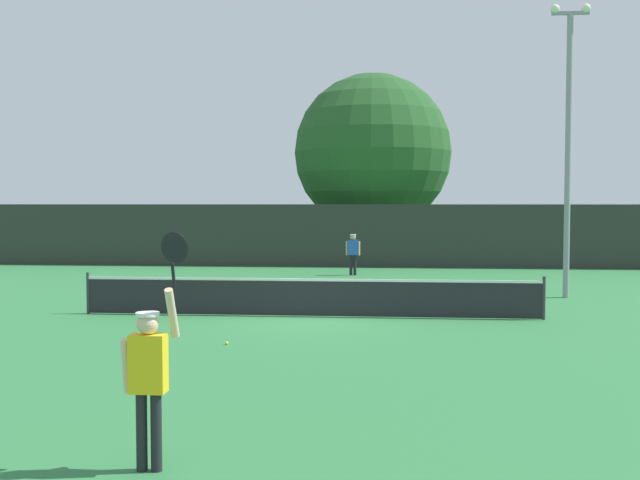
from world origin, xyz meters
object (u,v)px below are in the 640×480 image
at_px(parked_car_near, 211,239).
at_px(parked_car_mid, 475,242).
at_px(player_serving, 150,366).
at_px(light_pole, 568,133).
at_px(large_tree, 372,153).
at_px(tennis_ball, 227,343).
at_px(player_receiving, 353,250).

xyz_separation_m(parked_car_near, parked_car_mid, (14.75, -1.64, 0.00)).
bearing_deg(player_serving, light_pole, 62.58).
bearing_deg(player_serving, large_tree, 86.54).
distance_m(tennis_ball, light_pole, 12.96).
bearing_deg(parked_car_near, light_pole, -58.28).
height_order(large_tree, parked_car_mid, large_tree).
height_order(light_pole, parked_car_near, light_pole).
bearing_deg(large_tree, tennis_ball, -96.26).
relative_size(tennis_ball, large_tree, 0.01).
xyz_separation_m(tennis_ball, light_pole, (8.65, 8.30, 4.93)).
bearing_deg(player_serving, parked_car_near, 102.44).
height_order(player_serving, large_tree, large_tree).
distance_m(player_serving, parked_car_mid, 33.23).
bearing_deg(light_pole, player_receiving, 136.75).
distance_m(light_pole, parked_car_near, 24.67).
bearing_deg(parked_car_near, player_receiving, -62.70).
relative_size(tennis_ball, parked_car_near, 0.02).
bearing_deg(player_receiving, large_tree, -94.24).
bearing_deg(light_pole, tennis_ball, -136.18).
bearing_deg(tennis_ball, large_tree, 83.74).
relative_size(player_receiving, parked_car_mid, 0.37).
bearing_deg(parked_car_near, tennis_ball, -83.65).
height_order(player_receiving, large_tree, large_tree).
bearing_deg(player_receiving, player_serving, 86.84).
distance_m(player_receiving, parked_car_near, 15.17).
height_order(light_pole, parked_car_mid, light_pole).
relative_size(tennis_ball, parked_car_mid, 0.02).
bearing_deg(parked_car_mid, player_serving, -108.88).
xyz_separation_m(large_tree, parked_car_near, (-9.32, 4.27, -4.61)).
distance_m(player_receiving, tennis_ball, 14.81).
height_order(light_pole, large_tree, large_tree).
xyz_separation_m(tennis_ball, large_tree, (2.50, 22.79, 5.35)).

